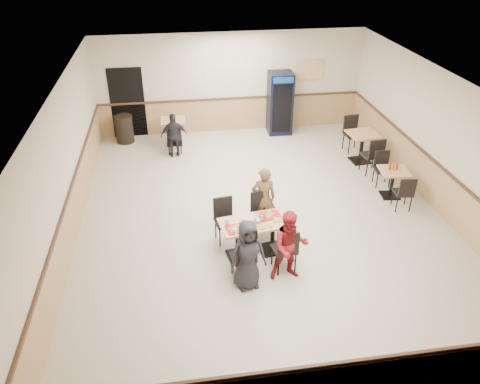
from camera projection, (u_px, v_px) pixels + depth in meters
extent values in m
plane|color=beige|center=(262.00, 215.00, 10.52)|extent=(10.00, 10.00, 0.00)
plane|color=silver|center=(265.00, 85.00, 9.00)|extent=(10.00, 10.00, 0.00)
plane|color=beige|center=(231.00, 83.00, 14.03)|extent=(8.00, 0.00, 8.00)
plane|color=beige|center=(345.00, 339.00, 5.50)|extent=(8.00, 0.00, 8.00)
plane|color=beige|center=(65.00, 168.00, 9.24)|extent=(0.00, 10.00, 10.00)
plane|color=beige|center=(442.00, 143.00, 10.28)|extent=(0.00, 10.00, 10.00)
cube|color=tan|center=(231.00, 115.00, 14.52)|extent=(7.98, 0.03, 1.00)
cube|color=tan|center=(431.00, 183.00, 10.79)|extent=(0.03, 9.98, 1.00)
cube|color=#472B19|center=(231.00, 98.00, 14.24)|extent=(7.98, 0.04, 0.06)
cube|color=black|center=(128.00, 103.00, 13.83)|extent=(1.00, 0.02, 2.10)
cube|color=orange|center=(310.00, 70.00, 14.16)|extent=(0.85, 0.02, 0.60)
cube|color=black|center=(239.00, 255.00, 9.24)|extent=(0.51, 0.51, 0.04)
cylinder|color=black|center=(239.00, 241.00, 9.05)|extent=(0.09, 0.09, 0.68)
cube|color=tan|center=(239.00, 226.00, 8.88)|extent=(0.79, 0.79, 0.04)
cube|color=black|center=(272.00, 249.00, 9.41)|extent=(0.51, 0.51, 0.04)
cylinder|color=black|center=(273.00, 234.00, 9.23)|extent=(0.09, 0.09, 0.68)
cube|color=tan|center=(273.00, 220.00, 9.05)|extent=(0.79, 0.79, 0.04)
imported|color=black|center=(248.00, 255.00, 8.18)|extent=(0.74, 0.57, 1.37)
imported|color=maroon|center=(290.00, 246.00, 8.37)|extent=(0.68, 0.53, 1.40)
imported|color=brown|center=(263.00, 198.00, 9.79)|extent=(0.54, 0.38, 1.41)
imported|color=black|center=(174.00, 135.00, 12.83)|extent=(0.75, 0.36, 1.25)
cube|color=red|center=(269.00, 216.00, 9.13)|extent=(0.49, 0.39, 0.02)
cube|color=red|center=(238.00, 228.00, 8.75)|extent=(0.49, 0.39, 0.02)
cylinder|color=silver|center=(236.00, 229.00, 8.74)|extent=(0.23, 0.23, 0.01)
cube|color=tan|center=(236.00, 228.00, 8.73)|extent=(0.31, 0.27, 0.02)
cylinder|color=silver|center=(265.00, 226.00, 8.81)|extent=(0.23, 0.23, 0.01)
cube|color=tan|center=(265.00, 226.00, 8.81)|extent=(0.29, 0.23, 0.02)
cylinder|color=silver|center=(268.00, 215.00, 9.15)|extent=(0.23, 0.23, 0.01)
cube|color=tan|center=(268.00, 214.00, 9.15)|extent=(0.30, 0.30, 0.02)
cylinder|color=silver|center=(280.00, 221.00, 8.99)|extent=(0.23, 0.23, 0.01)
cube|color=tan|center=(280.00, 220.00, 8.98)|extent=(0.30, 0.24, 0.02)
cylinder|color=silver|center=(243.00, 220.00, 8.91)|extent=(0.08, 0.08, 0.10)
cylinder|color=silver|center=(235.00, 231.00, 8.60)|extent=(0.08, 0.08, 0.10)
cylinder|color=silver|center=(246.00, 230.00, 8.62)|extent=(0.08, 0.08, 0.10)
cylinder|color=silver|center=(227.00, 222.00, 8.87)|extent=(0.08, 0.08, 0.10)
cylinder|color=#A3A7B6|center=(258.00, 217.00, 8.98)|extent=(0.07, 0.07, 0.12)
cylinder|color=#A3A7B6|center=(262.00, 218.00, 8.96)|extent=(0.07, 0.07, 0.12)
cylinder|color=#A3A7B6|center=(265.00, 216.00, 9.03)|extent=(0.07, 0.07, 0.12)
ellipsoid|color=silver|center=(258.00, 220.00, 8.92)|extent=(0.15, 0.15, 0.10)
cube|color=black|center=(390.00, 195.00, 11.24)|extent=(0.46, 0.46, 0.04)
cylinder|color=black|center=(392.00, 183.00, 11.07)|extent=(0.08, 0.08, 0.63)
cube|color=tan|center=(394.00, 171.00, 10.90)|extent=(0.71, 0.71, 0.04)
cube|color=black|center=(360.00, 160.00, 12.85)|extent=(0.54, 0.54, 0.04)
cylinder|color=black|center=(361.00, 147.00, 12.65)|extent=(0.10, 0.10, 0.74)
cube|color=tan|center=(363.00, 134.00, 12.46)|extent=(0.84, 0.84, 0.04)
cylinder|color=#AD280C|center=(390.00, 166.00, 10.87)|extent=(0.06, 0.06, 0.20)
cylinder|color=orange|center=(394.00, 166.00, 10.89)|extent=(0.06, 0.06, 0.17)
cylinder|color=#AD280C|center=(397.00, 167.00, 10.91)|extent=(0.05, 0.05, 0.14)
cube|color=black|center=(175.00, 143.00, 13.86)|extent=(0.46, 0.46, 0.04)
cylinder|color=black|center=(174.00, 132.00, 13.68)|extent=(0.09, 0.09, 0.68)
cube|color=tan|center=(173.00, 120.00, 13.50)|extent=(0.71, 0.71, 0.04)
cube|color=black|center=(280.00, 103.00, 14.16)|extent=(0.73, 0.71, 1.87)
cube|color=black|center=(282.00, 109.00, 13.88)|extent=(0.57, 0.03, 1.48)
cube|color=navy|center=(284.00, 80.00, 13.43)|extent=(0.59, 0.03, 0.18)
cylinder|color=black|center=(124.00, 129.00, 13.77)|extent=(0.52, 0.52, 0.82)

